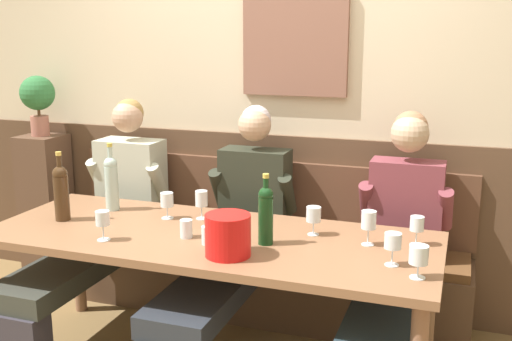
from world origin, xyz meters
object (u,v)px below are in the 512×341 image
(person_left_seat, at_px, (397,255))
(potted_plant, at_px, (38,97))
(wall_bench, at_px, (256,269))
(ice_bucket, at_px, (228,235))
(water_tumbler_center, at_px, (186,229))
(wine_glass_by_bottle, at_px, (417,225))
(wine_glass_right_end, at_px, (167,201))
(person_center_right_seat, at_px, (102,219))
(wine_glass_center_front, at_px, (419,256))
(wine_bottle_clear_water, at_px, (266,213))
(wine_glass_mid_left, at_px, (314,215))
(wine_bottle_green_tall, at_px, (111,181))
(person_center_left_seat, at_px, (232,237))
(wine_glass_near_bucket, at_px, (103,220))
(water_tumbler_right, at_px, (208,235))
(wine_bottle_amber_mid, at_px, (61,191))
(wine_glass_mid_right, at_px, (393,242))
(dining_table, at_px, (209,249))
(wine_glass_center_rear, at_px, (369,221))
(wine_glass_left_end, at_px, (201,200))

(person_left_seat, height_order, potted_plant, potted_plant)
(person_left_seat, bearing_deg, wall_bench, 156.48)
(ice_bucket, relative_size, water_tumbler_center, 2.30)
(person_left_seat, relative_size, wine_glass_by_bottle, 9.34)
(wall_bench, bearing_deg, wine_glass_right_end, -120.43)
(person_center_right_seat, relative_size, wine_glass_center_front, 9.40)
(wine_bottle_clear_water, height_order, wine_glass_mid_left, wine_bottle_clear_water)
(person_left_seat, relative_size, wine_bottle_green_tall, 3.42)
(person_center_right_seat, xyz_separation_m, wine_bottle_clear_water, (1.16, -0.38, 0.26))
(person_left_seat, bearing_deg, person_center_left_seat, -179.98)
(wine_bottle_clear_water, bearing_deg, wine_glass_by_bottle, 17.96)
(wine_glass_near_bucket, distance_m, water_tumbler_right, 0.51)
(wine_glass_right_end, relative_size, wine_glass_by_bottle, 1.02)
(wine_bottle_amber_mid, relative_size, wine_glass_mid_right, 2.56)
(wine_glass_mid_left, bearing_deg, dining_table, -161.47)
(wine_bottle_clear_water, bearing_deg, wine_glass_right_end, 161.79)
(wine_glass_center_rear, bearing_deg, water_tumbler_center, -167.70)
(wine_bottle_green_tall, bearing_deg, wine_glass_left_end, 0.92)
(ice_bucket, bearing_deg, wine_glass_by_bottle, 28.15)
(person_left_seat, xyz_separation_m, water_tumbler_right, (-0.83, -0.46, 0.16))
(wine_bottle_clear_water, height_order, wine_glass_center_front, wine_bottle_clear_water)
(ice_bucket, height_order, water_tumbler_right, ice_bucket)
(person_left_seat, bearing_deg, wine_bottle_green_tall, -176.05)
(person_center_right_seat, relative_size, wine_bottle_amber_mid, 3.54)
(person_left_seat, xyz_separation_m, ice_bucket, (-0.69, -0.56, 0.21))
(person_center_right_seat, height_order, water_tumbler_center, person_center_right_seat)
(wall_bench, bearing_deg, wine_bottle_green_tall, -144.24)
(wine_glass_mid_right, bearing_deg, potted_plant, 160.84)
(wine_glass_by_bottle, bearing_deg, wine_bottle_amber_mid, -173.09)
(ice_bucket, height_order, wine_glass_left_end, ice_bucket)
(wine_bottle_amber_mid, distance_m, water_tumbler_center, 0.76)
(wall_bench, bearing_deg, potted_plant, 178.74)
(wine_bottle_green_tall, height_order, wine_glass_near_bucket, wine_bottle_green_tall)
(wine_glass_mid_right, xyz_separation_m, wine_glass_by_bottle, (0.08, 0.30, -0.01))
(water_tumbler_right, xyz_separation_m, potted_plant, (-1.63, 0.88, 0.51))
(wall_bench, distance_m, wine_glass_by_bottle, 1.25)
(wine_glass_mid_right, bearing_deg, wine_glass_right_end, 166.78)
(wine_glass_near_bucket, bearing_deg, wine_glass_right_end, 73.20)
(dining_table, xyz_separation_m, wine_glass_left_end, (-0.14, 0.22, 0.18))
(wine_glass_by_bottle, bearing_deg, dining_table, -169.58)
(person_center_right_seat, bearing_deg, ice_bucket, -29.07)
(wine_glass_center_rear, relative_size, wine_glass_center_front, 1.19)
(person_center_left_seat, xyz_separation_m, ice_bucket, (0.20, -0.56, 0.22))
(dining_table, distance_m, person_center_right_seat, 0.92)
(wine_glass_mid_right, bearing_deg, water_tumbler_center, 177.70)
(person_center_right_seat, height_order, person_center_left_seat, person_center_right_seat)
(wine_glass_left_end, xyz_separation_m, water_tumbler_center, (0.05, -0.30, -0.06))
(wall_bench, bearing_deg, wine_glass_center_rear, -38.00)
(wine_bottle_green_tall, bearing_deg, water_tumbler_center, -26.05)
(person_center_left_seat, distance_m, wine_glass_center_front, 1.18)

